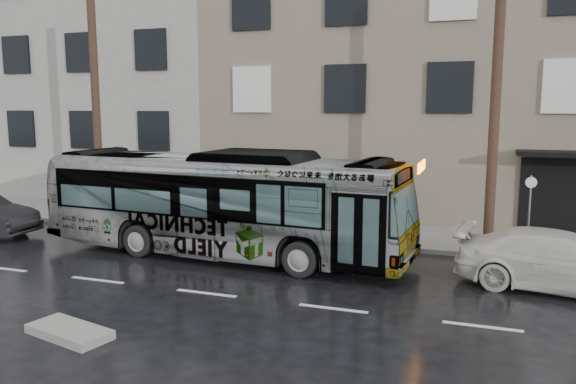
# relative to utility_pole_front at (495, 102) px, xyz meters

# --- Properties ---
(ground) EXTENTS (120.00, 120.00, 0.00)m
(ground) POSITION_rel_utility_pole_front_xyz_m (-6.50, -3.30, -4.65)
(ground) COLOR black
(ground) RESTS_ON ground
(sidewalk) EXTENTS (90.00, 3.60, 0.15)m
(sidewalk) POSITION_rel_utility_pole_front_xyz_m (-6.50, 1.60, -4.58)
(sidewalk) COLOR gray
(sidewalk) RESTS_ON ground
(building_taupe) EXTENTS (20.00, 12.00, 11.00)m
(building_taupe) POSITION_rel_utility_pole_front_xyz_m (-1.50, 9.40, 0.85)
(building_taupe) COLOR #7A6F5E
(building_taupe) RESTS_ON ground
(building_grey) EXTENTS (26.00, 15.00, 16.00)m
(building_grey) POSITION_rel_utility_pole_front_xyz_m (-24.50, 10.90, 3.35)
(building_grey) COLOR #A6A49D
(building_grey) RESTS_ON ground
(utility_pole_front) EXTENTS (0.30, 0.30, 9.00)m
(utility_pole_front) POSITION_rel_utility_pole_front_xyz_m (0.00, 0.00, 0.00)
(utility_pole_front) COLOR #432C21
(utility_pole_front) RESTS_ON sidewalk
(utility_pole_rear) EXTENTS (0.30, 0.30, 9.00)m
(utility_pole_rear) POSITION_rel_utility_pole_front_xyz_m (-14.00, 0.00, 0.00)
(utility_pole_rear) COLOR #432C21
(utility_pole_rear) RESTS_ON sidewalk
(sign_post) EXTENTS (0.06, 0.06, 2.40)m
(sign_post) POSITION_rel_utility_pole_front_xyz_m (1.10, 0.00, -3.30)
(sign_post) COLOR slate
(sign_post) RESTS_ON sidewalk
(bus) EXTENTS (11.76, 3.54, 3.23)m
(bus) POSITION_rel_utility_pole_front_xyz_m (-7.70, -2.38, -3.04)
(bus) COLOR #B2B2B2
(bus) RESTS_ON ground
(white_sedan) EXTENTS (5.27, 2.71, 1.46)m
(white_sedan) POSITION_rel_utility_pole_front_xyz_m (1.70, -2.65, -3.92)
(white_sedan) COLOR silver
(white_sedan) RESTS_ON ground
(slush_pile) EXTENTS (1.94, 1.20, 0.18)m
(slush_pile) POSITION_rel_utility_pole_front_xyz_m (-7.88, -9.01, -4.56)
(slush_pile) COLOR gray
(slush_pile) RESTS_ON ground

